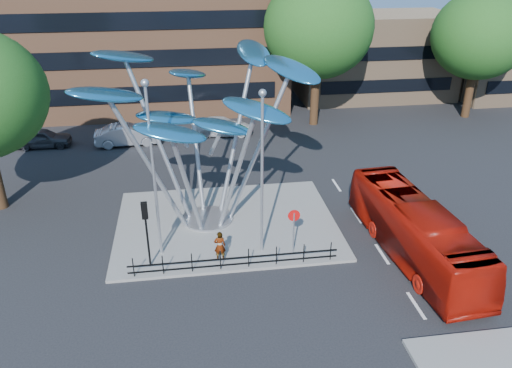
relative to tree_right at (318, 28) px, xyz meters
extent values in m
plane|color=black|center=(-8.00, -22.00, -8.04)|extent=(120.00, 120.00, 0.00)
cube|color=slate|center=(-9.00, -16.00, -7.96)|extent=(12.00, 9.00, 0.15)
cube|color=#9D7B5C|center=(8.00, 8.00, -4.04)|extent=(15.00, 8.00, 8.00)
cylinder|color=black|center=(0.00, 0.00, -5.18)|extent=(0.70, 0.70, 5.72)
ellipsoid|color=#174213|center=(0.00, 0.00, 0.02)|extent=(8.80, 8.80, 8.10)
cylinder|color=black|center=(14.00, 0.00, -5.51)|extent=(0.70, 0.70, 5.06)
ellipsoid|color=#174213|center=(14.00, 0.00, -0.91)|extent=(8.00, 8.00, 7.36)
cylinder|color=#9EA0A5|center=(-10.00, -15.50, -7.83)|extent=(2.80, 2.80, 0.12)
cylinder|color=#9EA0A5|center=(-11.20, -16.10, -3.99)|extent=(0.24, 0.24, 7.80)
ellipsoid|color=teal|center=(-14.40, -17.10, -0.09)|extent=(3.92, 2.95, 1.39)
cylinder|color=#9EA0A5|center=(-10.40, -16.50, -4.69)|extent=(0.24, 0.24, 6.40)
ellipsoid|color=teal|center=(-11.60, -18.70, -1.49)|extent=(3.47, 1.78, 1.31)
cylinder|color=#9EA0A5|center=(-9.40, -16.30, -4.39)|extent=(0.24, 0.24, 7.00)
ellipsoid|color=teal|center=(-7.60, -17.90, -0.89)|extent=(3.81, 3.11, 1.36)
cylinder|color=#9EA0A5|center=(-8.80, -15.50, -3.79)|extent=(0.24, 0.24, 8.20)
ellipsoid|color=teal|center=(-5.40, -15.10, 0.31)|extent=(3.52, 4.06, 1.44)
cylinder|color=#9EA0A5|center=(-9.20, -14.60, -3.59)|extent=(0.24, 0.24, 8.60)
ellipsoid|color=teal|center=(-7.00, -12.60, 0.71)|extent=(2.21, 3.79, 1.39)
cylinder|color=#9EA0A5|center=(-10.20, -14.50, -4.19)|extent=(0.24, 0.24, 7.40)
ellipsoid|color=teal|center=(-10.60, -11.90, -0.49)|extent=(3.02, 3.71, 1.34)
cylinder|color=#9EA0A5|center=(-11.00, -15.10, -3.49)|extent=(0.24, 0.24, 8.80)
ellipsoid|color=teal|center=(-13.80, -13.70, 0.91)|extent=(3.88, 3.60, 1.42)
ellipsoid|color=teal|center=(-11.80, -15.30, -1.89)|extent=(3.40, 1.96, 1.13)
ellipsoid|color=teal|center=(-9.10, -15.90, -2.29)|extent=(3.39, 2.16, 1.11)
cylinder|color=#9EA0A5|center=(-12.50, -18.50, -3.64)|extent=(0.14, 0.14, 8.50)
sphere|color=#9EA0A5|center=(-12.50, -18.50, 0.73)|extent=(0.36, 0.36, 0.36)
cylinder|color=#9EA0A5|center=(-7.50, -19.00, -3.89)|extent=(0.14, 0.14, 8.00)
sphere|color=#9EA0A5|center=(-7.50, -19.00, 0.23)|extent=(0.36, 0.36, 0.36)
cylinder|color=black|center=(-13.00, -19.50, -6.29)|extent=(0.10, 0.10, 3.20)
cube|color=black|center=(-13.00, -19.50, -4.89)|extent=(0.28, 0.18, 0.85)
sphere|color=#FF0C0C|center=(-13.00, -19.50, -4.61)|extent=(0.18, 0.18, 0.18)
cylinder|color=#9EA0A5|center=(-6.00, -19.50, -6.74)|extent=(0.08, 0.08, 2.30)
cylinder|color=red|center=(-6.00, -19.47, -5.74)|extent=(0.60, 0.04, 0.60)
cube|color=white|center=(-6.00, -19.45, -5.74)|extent=(0.42, 0.03, 0.10)
cylinder|color=black|center=(-13.70, -20.30, -7.39)|extent=(0.05, 0.05, 1.00)
cylinder|color=black|center=(-12.36, -20.30, -7.39)|extent=(0.05, 0.05, 1.00)
cylinder|color=black|center=(-11.01, -20.30, -7.39)|extent=(0.05, 0.05, 1.00)
cylinder|color=black|center=(-9.67, -20.30, -7.39)|extent=(0.05, 0.05, 1.00)
cylinder|color=black|center=(-8.33, -20.30, -7.39)|extent=(0.05, 0.05, 1.00)
cylinder|color=black|center=(-6.99, -20.30, -7.39)|extent=(0.05, 0.05, 1.00)
cylinder|color=black|center=(-5.64, -20.30, -7.39)|extent=(0.05, 0.05, 1.00)
cylinder|color=black|center=(-4.30, -20.30, -7.39)|extent=(0.05, 0.05, 1.00)
cube|color=black|center=(-9.00, -20.30, -7.34)|extent=(10.00, 0.06, 0.06)
cube|color=black|center=(-9.00, -20.30, -7.69)|extent=(10.00, 0.06, 0.06)
imported|color=#A21207|center=(-0.13, -20.31, -6.57)|extent=(3.20, 10.65, 2.92)
imported|color=gray|center=(-9.63, -19.50, -7.11)|extent=(0.59, 0.40, 1.56)
imported|color=#3A3B40|center=(-21.80, -2.26, -7.32)|extent=(4.21, 1.70, 1.43)
imported|color=#A8AAB0|center=(-15.42, -2.70, -7.23)|extent=(5.02, 2.08, 1.61)
imported|color=silver|center=(-8.04, -1.54, -7.33)|extent=(5.04, 2.37, 1.42)
camera|label=1|loc=(-10.83, -39.92, 6.13)|focal=35.00mm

